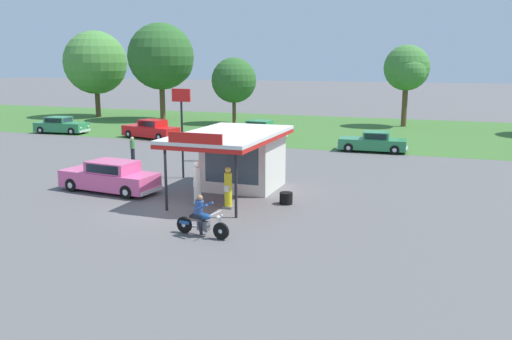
# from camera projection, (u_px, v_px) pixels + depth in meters

# --- Properties ---
(ground_plane) EXTENTS (300.00, 300.00, 0.00)m
(ground_plane) POSITION_uv_depth(u_px,v_px,m) (166.00, 210.00, 23.18)
(ground_plane) COLOR #5B5959
(grass_verge_strip) EXTENTS (120.00, 24.00, 0.01)m
(grass_verge_strip) POSITION_uv_depth(u_px,v_px,m) (322.00, 129.00, 50.79)
(grass_verge_strip) COLOR #3D6B2D
(grass_verge_strip) RESTS_ON ground
(service_station_kiosk) EXTENTS (4.18, 7.41, 3.54)m
(service_station_kiosk) POSITION_uv_depth(u_px,v_px,m) (240.00, 154.00, 26.55)
(service_station_kiosk) COLOR silver
(service_station_kiosk) RESTS_ON ground
(gas_pump_nearside) EXTENTS (0.44, 0.44, 2.01)m
(gas_pump_nearside) POSITION_uv_depth(u_px,v_px,m) (197.00, 185.00, 23.86)
(gas_pump_nearside) COLOR slate
(gas_pump_nearside) RESTS_ON ground
(gas_pump_offside) EXTENTS (0.44, 0.44, 1.87)m
(gas_pump_offside) POSITION_uv_depth(u_px,v_px,m) (228.00, 189.00, 23.37)
(gas_pump_offside) COLOR slate
(gas_pump_offside) RESTS_ON ground
(motorcycle_with_rider) EXTENTS (2.26, 0.71, 1.58)m
(motorcycle_with_rider) POSITION_uv_depth(u_px,v_px,m) (201.00, 219.00, 19.66)
(motorcycle_with_rider) COLOR black
(motorcycle_with_rider) RESTS_ON ground
(featured_classic_sedan) EXTENTS (5.40, 2.24, 1.57)m
(featured_classic_sedan) POSITION_uv_depth(u_px,v_px,m) (110.00, 177.00, 26.39)
(featured_classic_sedan) COLOR #E55993
(featured_classic_sedan) RESTS_ON ground
(parked_car_back_row_centre_left) EXTENTS (4.98, 2.08, 1.45)m
(parked_car_back_row_centre_left) POSITION_uv_depth(u_px,v_px,m) (373.00, 142.00, 38.09)
(parked_car_back_row_centre_left) COLOR #2D844C
(parked_car_back_row_centre_left) RESTS_ON ground
(parked_car_second_row_spare) EXTENTS (5.58, 2.89, 1.60)m
(parked_car_second_row_spare) POSITION_uv_depth(u_px,v_px,m) (151.00, 130.00, 44.60)
(parked_car_second_row_spare) COLOR red
(parked_car_second_row_spare) RESTS_ON ground
(parked_car_back_row_far_left) EXTENTS (4.96, 2.28, 1.48)m
(parked_car_back_row_far_left) POSITION_uv_depth(u_px,v_px,m) (61.00, 126.00, 47.82)
(parked_car_back_row_far_left) COLOR #2D844C
(parked_car_back_row_far_left) RESTS_ON ground
(parked_car_back_row_far_right) EXTENTS (4.93, 2.14, 1.53)m
(parked_car_back_row_far_right) POSITION_uv_depth(u_px,v_px,m) (258.00, 130.00, 44.51)
(parked_car_back_row_far_right) COLOR #2D844C
(parked_car_back_row_far_right) RESTS_ON ground
(bystander_admiring_sedan) EXTENTS (0.34, 0.34, 1.56)m
(bystander_admiring_sedan) POSITION_uv_depth(u_px,v_px,m) (133.00, 148.00, 34.70)
(bystander_admiring_sedan) COLOR black
(bystander_admiring_sedan) RESTS_ON ground
(bystander_strolling_foreground) EXTENTS (0.34, 0.34, 1.77)m
(bystander_strolling_foreground) POSITION_uv_depth(u_px,v_px,m) (200.00, 147.00, 34.44)
(bystander_strolling_foreground) COLOR brown
(bystander_strolling_foreground) RESTS_ON ground
(tree_oak_centre) EXTENTS (7.21, 7.21, 9.85)m
(tree_oak_centre) POSITION_uv_depth(u_px,v_px,m) (95.00, 63.00, 60.89)
(tree_oak_centre) COLOR brown
(tree_oak_centre) RESTS_ON ground
(tree_oak_far_left) EXTENTS (4.63, 4.63, 6.79)m
(tree_oak_far_left) POSITION_uv_depth(u_px,v_px,m) (234.00, 80.00, 54.31)
(tree_oak_far_left) COLOR brown
(tree_oak_far_left) RESTS_ON ground
(tree_oak_far_right) EXTENTS (7.16, 7.16, 10.49)m
(tree_oak_far_right) POSITION_uv_depth(u_px,v_px,m) (163.00, 58.00, 57.42)
(tree_oak_far_right) COLOR brown
(tree_oak_far_right) RESTS_ON ground
(tree_oak_distant_spare) EXTENTS (4.45, 4.68, 8.00)m
(tree_oak_distant_spare) POSITION_uv_depth(u_px,v_px,m) (407.00, 69.00, 51.56)
(tree_oak_distant_spare) COLOR brown
(tree_oak_distant_spare) RESTS_ON ground
(roadside_pole_sign) EXTENTS (1.10, 0.12, 4.95)m
(roadside_pole_sign) POSITION_uv_depth(u_px,v_px,m) (182.00, 118.00, 28.95)
(roadside_pole_sign) COLOR black
(roadside_pole_sign) RESTS_ON ground
(spare_tire_stack) EXTENTS (0.60, 0.60, 0.54)m
(spare_tire_stack) POSITION_uv_depth(u_px,v_px,m) (286.00, 198.00, 24.16)
(spare_tire_stack) COLOR black
(spare_tire_stack) RESTS_ON ground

